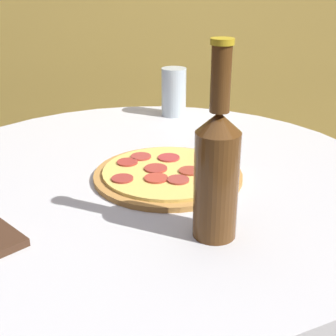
% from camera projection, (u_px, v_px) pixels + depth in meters
% --- Properties ---
extents(table, '(0.95, 0.95, 0.76)m').
position_uv_depth(table, '(148.00, 243.00, 0.97)').
color(table, silver).
rests_on(table, ground_plane).
extents(fence_panel, '(1.69, 0.04, 1.40)m').
position_uv_depth(fence_panel, '(170.00, 92.00, 1.73)').
color(fence_panel, gold).
rests_on(fence_panel, ground_plane).
extents(pizza, '(0.28, 0.28, 0.02)m').
position_uv_depth(pizza, '(168.00, 174.00, 0.88)').
color(pizza, '#B77F3D').
rests_on(pizza, table).
extents(beer_bottle, '(0.06, 0.06, 0.29)m').
position_uv_depth(beer_bottle, '(217.00, 169.00, 0.66)').
color(beer_bottle, '#563314').
rests_on(beer_bottle, table).
extents(drinking_glass, '(0.07, 0.07, 0.13)m').
position_uv_depth(drinking_glass, '(174.00, 92.00, 1.24)').
color(drinking_glass, silver).
rests_on(drinking_glass, table).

